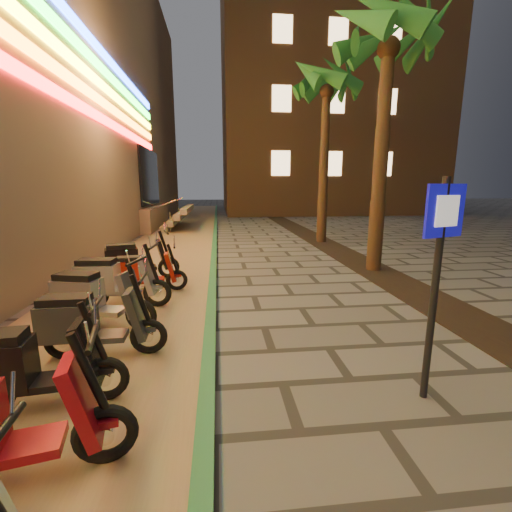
{
  "coord_description": "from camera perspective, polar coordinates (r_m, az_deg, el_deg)",
  "views": [
    {
      "loc": [
        -0.73,
        -1.97,
        2.32
      ],
      "look_at": [
        -0.13,
        3.46,
        1.2
      ],
      "focal_mm": 24.0,
      "sensor_mm": 36.0,
      "label": 1
    }
  ],
  "objects": [
    {
      "name": "parking_strip",
      "position": [
        12.34,
        -14.92,
        0.35
      ],
      "size": [
        3.4,
        60.0,
        0.01
      ],
      "primitive_type": "cube",
      "color": "#8C7251",
      "rests_on": "ground"
    },
    {
      "name": "scooter_7",
      "position": [
        5.23,
        -26.25,
        -9.97
      ],
      "size": [
        1.65,
        0.58,
        1.16
      ],
      "rotation": [
        0.0,
        0.0,
        0.03
      ],
      "color": "black",
      "rests_on": "ground"
    },
    {
      "name": "scooter_9",
      "position": [
        7.15,
        -22.84,
        -3.73
      ],
      "size": [
        1.79,
        0.63,
        1.26
      ],
      "rotation": [
        0.0,
        0.0,
        -0.07
      ],
      "color": "black",
      "rests_on": "ground"
    },
    {
      "name": "planting_strip",
      "position": [
        8.53,
        24.61,
        -5.24
      ],
      "size": [
        1.2,
        40.0,
        0.02
      ],
      "primitive_type": "cube",
      "color": "black",
      "rests_on": "ground"
    },
    {
      "name": "pedestrian_sign",
      "position": [
        4.0,
        28.15,
        -0.71
      ],
      "size": [
        0.51,
        0.19,
        2.42
      ],
      "rotation": [
        0.0,
        0.0,
        0.31
      ],
      "color": "black",
      "rests_on": "ground"
    },
    {
      "name": "apartment_block",
      "position": [
        36.78,
        10.47,
        27.44
      ],
      "size": [
        18.0,
        16.06,
        25.0
      ],
      "color": "brown",
      "rests_on": "ground"
    },
    {
      "name": "palm_c",
      "position": [
        10.53,
        21.26,
        29.72
      ],
      "size": [
        2.97,
        3.02,
        6.91
      ],
      "color": "#472D19",
      "rests_on": "ground"
    },
    {
      "name": "palm_d",
      "position": [
        15.07,
        11.71,
        25.25
      ],
      "size": [
        2.97,
        3.02,
        7.16
      ],
      "color": "#472D19",
      "rests_on": "ground"
    },
    {
      "name": "scooter_10",
      "position": [
        7.93,
        -18.37,
        -2.55
      ],
      "size": [
        1.53,
        0.59,
        1.08
      ],
      "rotation": [
        0.0,
        0.0,
        0.12
      ],
      "color": "black",
      "rests_on": "ground"
    },
    {
      "name": "scooter_8",
      "position": [
        6.24,
        -25.52,
        -6.28
      ],
      "size": [
        1.72,
        0.85,
        1.21
      ],
      "rotation": [
        0.0,
        0.0,
        -0.26
      ],
      "color": "black",
      "rests_on": "ground"
    },
    {
      "name": "scooter_11",
      "position": [
        8.92,
        -19.71,
        -0.65
      ],
      "size": [
        1.75,
        0.91,
        1.24
      ],
      "rotation": [
        0.0,
        0.0,
        0.29
      ],
      "color": "black",
      "rests_on": "ground"
    },
    {
      "name": "scooter_6",
      "position": [
        4.41,
        -34.4,
        -14.93
      ],
      "size": [
        1.64,
        0.63,
        1.15
      ],
      "rotation": [
        0.0,
        0.0,
        0.11
      ],
      "color": "black",
      "rests_on": "ground"
    },
    {
      "name": "green_curb",
      "position": [
        12.19,
        -7.01,
        0.73
      ],
      "size": [
        0.18,
        60.0,
        0.1
      ],
      "primitive_type": "cube",
      "color": "#26663A",
      "rests_on": "ground"
    }
  ]
}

